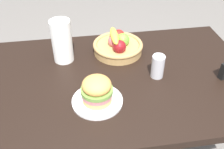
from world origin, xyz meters
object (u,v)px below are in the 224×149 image
sandwich (97,90)px  plate (97,101)px  soda_can (158,66)px  paper_towel_roll (62,41)px  fruit_basket (118,45)px

sandwich → plate: bearing=-90.0°
soda_can → paper_towel_roll: 0.53m
soda_can → fruit_basket: size_ratio=0.43×
paper_towel_roll → soda_can: bearing=-25.6°
soda_can → plate: bearing=-156.2°
fruit_basket → paper_towel_roll: size_ratio=1.21×
plate → soda_can: 0.36m
plate → fruit_basket: (0.17, 0.40, 0.04)m
sandwich → soda_can: sandwich is taller
fruit_basket → paper_towel_roll: (-0.31, -0.03, 0.07)m
soda_can → fruit_basket: bearing=122.1°
plate → soda_can: size_ratio=1.87×
plate → sandwich: (0.00, 0.00, 0.07)m
plate → soda_can: (0.33, 0.14, 0.06)m
fruit_basket → paper_towel_roll: paper_towel_roll is taller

